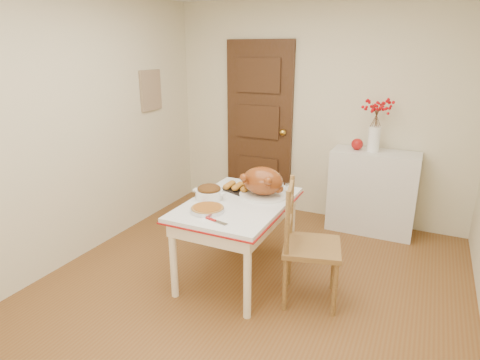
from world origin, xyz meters
The scene contains 18 objects.
floor centered at (0.00, 0.00, 0.00)m, with size 3.50×4.00×0.00m, color brown.
wall_back centered at (0.00, 2.00, 1.25)m, with size 3.50×0.00×2.50m, color beige.
wall_left centered at (-1.75, 0.00, 1.25)m, with size 0.00×4.00×2.50m, color beige.
door_back centered at (-0.70, 1.97, 1.03)m, with size 0.85×0.06×2.06m, color #351E0D.
photo_board centered at (-1.73, 1.20, 1.50)m, with size 0.03×0.35×0.45m, color tan.
sideboard centered at (0.74, 1.78, 0.45)m, with size 0.91×0.40×0.91m, color silver.
kitchen_table centered at (-0.19, 0.28, 0.35)m, with size 0.81×1.19×0.71m, color white, non-canonical shape.
chair_oak centered at (0.50, 0.20, 0.49)m, with size 0.44×0.44×0.99m, color olive, non-canonical shape.
berry_vase centered at (0.70, 1.78, 1.18)m, with size 0.29×0.29×0.56m, color white, non-canonical shape.
apple centered at (0.53, 1.78, 0.97)m, with size 0.12×0.12×0.12m, color #9B110F.
turkey_platter centered at (-0.04, 0.48, 0.84)m, with size 0.42×0.34×0.27m, color maroon, non-canonical shape.
pumpkin_pie centered at (-0.31, -0.02, 0.74)m, with size 0.27×0.27×0.06m, color #8D4C16.
stuffing_dish centered at (-0.45, 0.25, 0.77)m, with size 0.30×0.24×0.12m, color #4F290E, non-canonical shape.
rolls_tray centered at (-0.31, 0.54, 0.74)m, with size 0.25×0.20×0.07m, color #A25B20, non-canonical shape.
pie_server centered at (-0.15, -0.17, 0.72)m, with size 0.21×0.06×0.01m, color silver, non-canonical shape.
carving_knife centered at (-0.34, 0.06, 0.72)m, with size 0.24×0.06×0.01m, color silver, non-canonical shape.
drinking_glass centered at (-0.12, 0.70, 0.77)m, with size 0.06×0.06×0.11m, color white.
shaker_pair centered at (0.08, 0.70, 0.75)m, with size 0.08×0.03×0.08m, color white, non-canonical shape.
Camera 1 is at (1.20, -2.61, 1.95)m, focal length 30.19 mm.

